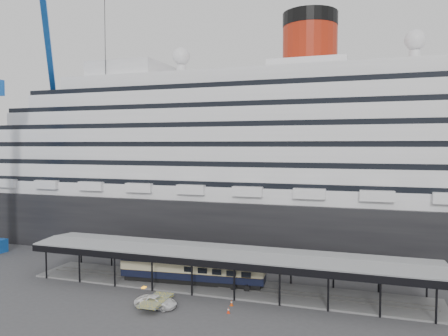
# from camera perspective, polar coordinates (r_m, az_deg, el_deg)

# --- Properties ---
(ground) EXTENTS (200.00, 200.00, 0.00)m
(ground) POSITION_cam_1_polar(r_m,az_deg,el_deg) (57.57, -1.80, -16.87)
(ground) COLOR #3A3A3D
(ground) RESTS_ON ground
(cruise_ship) EXTENTS (130.00, 30.00, 43.90)m
(cruise_ship) POSITION_cam_1_polar(r_m,az_deg,el_deg) (84.90, 5.68, 2.17)
(cruise_ship) COLOR black
(cruise_ship) RESTS_ON ground
(platform_canopy) EXTENTS (56.00, 9.18, 5.30)m
(platform_canopy) POSITION_cam_1_polar(r_m,az_deg,el_deg) (61.33, -0.15, -13.29)
(platform_canopy) COLOR slate
(platform_canopy) RESTS_ON ground
(port_truck) EXTENTS (5.08, 2.38, 1.41)m
(port_truck) POSITION_cam_1_polar(r_m,az_deg,el_deg) (55.55, -8.85, -16.88)
(port_truck) COLOR white
(port_truck) RESTS_ON ground
(pullman_carriage) EXTENTS (20.69, 4.45, 20.16)m
(pullman_carriage) POSITION_cam_1_polar(r_m,az_deg,el_deg) (62.83, -4.18, -12.80)
(pullman_carriage) COLOR black
(pullman_carriage) RESTS_ON ground
(traffic_cone_left) EXTENTS (0.52, 0.52, 0.77)m
(traffic_cone_left) POSITION_cam_1_polar(r_m,az_deg,el_deg) (57.90, -9.80, -16.39)
(traffic_cone_left) COLOR red
(traffic_cone_left) RESTS_ON ground
(traffic_cone_mid) EXTENTS (0.45, 0.45, 0.70)m
(traffic_cone_mid) POSITION_cam_1_polar(r_m,az_deg,el_deg) (53.41, 0.58, -18.09)
(traffic_cone_mid) COLOR red
(traffic_cone_mid) RESTS_ON ground
(traffic_cone_right) EXTENTS (0.47, 0.47, 0.73)m
(traffic_cone_right) POSITION_cam_1_polar(r_m,az_deg,el_deg) (55.65, 0.99, -17.19)
(traffic_cone_right) COLOR #CE440B
(traffic_cone_right) RESTS_ON ground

